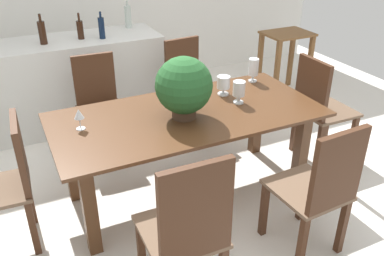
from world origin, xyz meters
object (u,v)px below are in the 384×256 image
crystal_vase_center_near (224,83)px  wine_bottle_amber (128,17)px  chair_foot_end (319,105)px  wine_bottle_clear (42,32)px  crystal_vase_left (239,90)px  chair_far_right (187,84)px  chair_far_left (99,102)px  wine_glass (79,115)px  wine_bottle_dark (102,28)px  chair_near_right (320,187)px  chair_head_end (8,180)px  side_table (286,51)px  crystal_vase_right (253,68)px  flower_centerpiece (184,86)px  kitchen_counter (78,81)px  dining_table (188,128)px  wine_bottle_tall (80,29)px  chair_near_left (188,229)px

crystal_vase_center_near → wine_bottle_amber: 1.75m
chair_foot_end → wine_bottle_clear: size_ratio=3.34×
chair_foot_end → crystal_vase_left: chair_foot_end is taller
chair_far_right → chair_far_left: bearing=174.8°
wine_glass → wine_bottle_dark: 1.62m
chair_far_right → wine_bottle_clear: (-1.23, 0.69, 0.50)m
chair_near_right → wine_bottle_amber: wine_bottle_amber is taller
chair_head_end → side_table: chair_head_end is taller
chair_far_right → crystal_vase_right: 0.79m
chair_far_left → flower_centerpiece: 1.18m
crystal_vase_left → kitchen_counter: bearing=118.5°
wine_bottle_clear → side_table: 2.81m
crystal_vase_right → wine_bottle_dark: (-1.00, 1.27, 0.17)m
chair_far_left → side_table: size_ratio=1.21×
crystal_vase_right → dining_table: bearing=-157.0°
chair_head_end → wine_glass: 0.62m
chair_near_right → kitchen_counter: bearing=-73.4°
wine_bottle_dark → chair_far_right: bearing=-43.9°
wine_bottle_tall → crystal_vase_right: bearing=-48.1°
chair_foot_end → crystal_vase_center_near: (-0.89, 0.19, 0.29)m
chair_far_left → crystal_vase_center_near: chair_far_left is taller
kitchen_counter → crystal_vase_left: bearing=-61.5°
crystal_vase_left → crystal_vase_center_near: (-0.03, 0.20, -0.01)m
chair_foot_end → chair_head_end: bearing=90.7°
side_table → flower_centerpiece: bearing=-144.6°
wine_bottle_tall → side_table: (2.39, -0.29, -0.46)m
chair_near_left → side_table: 3.41m
chair_far_right → crystal_vase_left: size_ratio=5.40×
crystal_vase_right → chair_foot_end: bearing=-33.6°
chair_near_left → chair_far_left: bearing=-89.1°
chair_near_left → wine_bottle_clear: (-0.32, 2.64, 0.47)m
chair_near_right → wine_bottle_tall: (-0.87, 2.66, 0.48)m
dining_table → chair_far_left: (-0.45, 0.97, -0.09)m
wine_bottle_amber → wine_glass: bearing=-117.6°
chair_far_left → wine_glass: (-0.33, -0.87, 0.32)m
wine_glass → kitchen_counter: (0.28, 1.63, -0.38)m
chair_far_right → flower_centerpiece: size_ratio=2.13×
dining_table → chair_head_end: bearing=-179.8°
chair_far_right → wine_bottle_amber: (-0.28, 0.94, 0.51)m
wine_bottle_dark → wine_bottle_amber: wine_bottle_amber is taller
wine_bottle_clear → wine_bottle_tall: bearing=3.5°
crystal_vase_right → chair_head_end: bearing=-170.8°
dining_table → wine_bottle_amber: bearing=85.0°
flower_centerpiece → crystal_vase_left: bearing=4.9°
crystal_vase_right → crystal_vase_center_near: bearing=-159.3°
wine_bottle_clear → wine_bottle_amber: size_ratio=1.01×
crystal_vase_center_near → wine_bottle_tall: 1.71m
wine_bottle_dark → wine_bottle_clear: size_ratio=0.93×
crystal_vase_center_near → kitchen_counter: size_ratio=0.09×
wine_bottle_dark → chair_far_left: bearing=-111.0°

